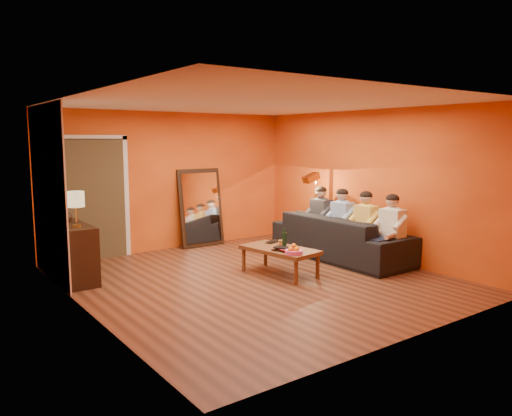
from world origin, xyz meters
TOP-DOWN VIEW (x-y plane):
  - room_shell at (0.00, 0.37)m, footprint 5.00×5.50m
  - white_accent at (-2.48, 1.75)m, footprint 0.02×1.90m
  - doorway_recess at (-1.50, 2.83)m, footprint 1.06×0.30m
  - door_jamb_left at (-2.07, 2.71)m, footprint 0.08×0.06m
  - door_jamb_right at (-0.93, 2.71)m, footprint 0.08×0.06m
  - door_header at (-1.50, 2.71)m, footprint 1.22×0.06m
  - mirror_frame at (0.55, 2.63)m, footprint 0.92×0.27m
  - mirror_glass at (0.55, 2.59)m, footprint 0.78×0.21m
  - sideboard at (-2.24, 1.55)m, footprint 0.44×1.18m
  - table_lamp at (-2.24, 1.25)m, footprint 0.24×0.24m
  - sofa at (2.00, 0.23)m, footprint 2.63×1.03m
  - coffee_table at (0.46, 0.03)m, footprint 0.80×1.30m
  - floor_lamp at (2.10, 1.00)m, footprint 0.32×0.26m
  - dog at (1.75, 0.31)m, footprint 0.34×0.52m
  - person_far_left at (2.13, -0.77)m, footprint 0.70×0.44m
  - person_mid_left at (2.13, -0.22)m, footprint 0.70×0.44m
  - person_mid_right at (2.13, 0.33)m, footprint 0.70×0.44m
  - person_far_right at (2.13, 0.88)m, footprint 0.70×0.44m
  - fruit_bowl at (0.36, -0.42)m, footprint 0.26×0.26m
  - wine_bottle at (0.51, -0.02)m, footprint 0.07×0.07m
  - tumbler at (0.58, 0.15)m, footprint 0.12×0.12m
  - laptop at (0.64, 0.38)m, footprint 0.33×0.26m
  - book_lower at (0.28, -0.17)m, footprint 0.29×0.32m
  - book_mid at (0.29, -0.16)m, footprint 0.21×0.26m
  - book_upper at (0.28, -0.18)m, footprint 0.24×0.26m
  - vase at (-2.24, 1.80)m, footprint 0.20×0.20m
  - flowers at (-2.24, 1.80)m, footprint 0.17×0.17m

SIDE VIEW (x-z plane):
  - coffee_table at x=0.46m, z-range 0.00..0.42m
  - dog at x=1.75m, z-range 0.00..0.62m
  - sofa at x=2.00m, z-range 0.00..0.77m
  - sideboard at x=-2.24m, z-range 0.00..0.85m
  - laptop at x=0.64m, z-range 0.42..0.44m
  - book_lower at x=0.28m, z-range 0.42..0.44m
  - book_mid at x=0.29m, z-range 0.44..0.46m
  - tumbler at x=0.58m, z-range 0.42..0.51m
  - book_upper at x=0.28m, z-range 0.46..0.48m
  - fruit_bowl at x=0.36m, z-range 0.42..0.58m
  - wine_bottle at x=0.51m, z-range 0.42..0.73m
  - person_far_left at x=2.13m, z-range 0.00..1.22m
  - person_mid_left at x=2.13m, z-range 0.00..1.22m
  - person_mid_right at x=2.13m, z-range 0.00..1.22m
  - person_far_right at x=2.13m, z-range 0.00..1.22m
  - floor_lamp at x=2.10m, z-range 0.00..1.44m
  - mirror_frame at x=0.55m, z-range 0.00..1.52m
  - mirror_glass at x=0.55m, z-range 0.09..1.43m
  - vase at x=-2.24m, z-range 0.85..1.06m
  - doorway_recess at x=-1.50m, z-range 0.00..2.10m
  - door_jamb_left at x=-2.07m, z-range -0.05..2.15m
  - door_jamb_right at x=-0.93m, z-range -0.05..2.15m
  - table_lamp at x=-2.24m, z-range 0.85..1.36m
  - flowers at x=-2.24m, z-range 0.97..1.42m
  - room_shell at x=0.00m, z-range 0.00..2.60m
  - white_accent at x=-2.48m, z-range 0.01..2.59m
  - door_header at x=-1.50m, z-range 2.08..2.16m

